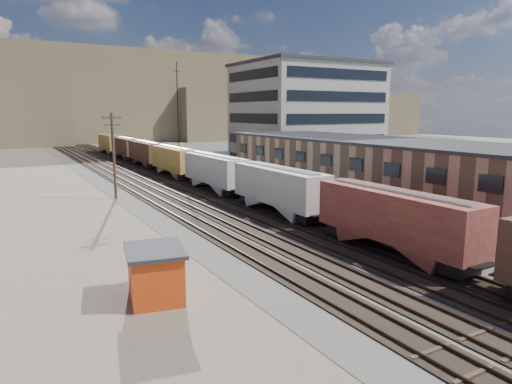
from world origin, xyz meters
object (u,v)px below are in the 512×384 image
maintenance_shed (155,273)px  parked_car_blue (283,163)px  utility_pole_north (114,154)px  freight_train (193,164)px

maintenance_shed → parked_car_blue: maintenance_shed is taller
utility_pole_north → freight_train: bearing=28.2°
utility_pole_north → maintenance_shed: utility_pole_north is taller
maintenance_shed → parked_car_blue: 61.99m
freight_train → maintenance_shed: size_ratio=27.22×
utility_pole_north → parked_car_blue: 38.87m
parked_car_blue → utility_pole_north: bearing=150.3°
utility_pole_north → maintenance_shed: size_ratio=2.27×
freight_train → parked_car_blue: freight_train is taller
freight_train → maintenance_shed: 40.99m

